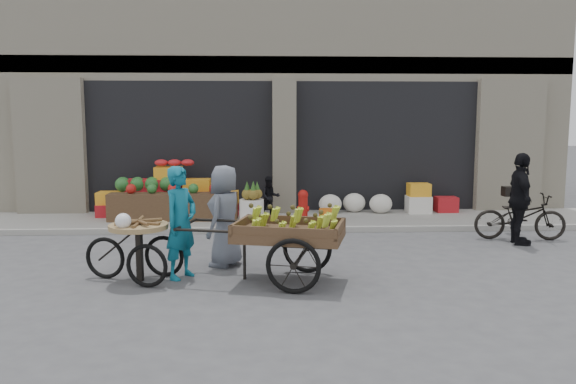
{
  "coord_description": "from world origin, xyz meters",
  "views": [
    {
      "loc": [
        -0.5,
        -8.29,
        2.32
      ],
      "look_at": [
        -0.08,
        1.11,
        1.1
      ],
      "focal_mm": 35.0,
      "sensor_mm": 36.0,
      "label": 1
    }
  ],
  "objects_px": {
    "seated_person": "(270,197)",
    "vendor_grey": "(225,216)",
    "banana_cart": "(285,228)",
    "vendor_woman": "(181,223)",
    "tricycle_cart": "(139,243)",
    "fire_hydrant": "(303,205)",
    "cyclist": "(520,199)",
    "bicycle": "(520,217)",
    "orange_bucket": "(326,216)",
    "pineapple_bin": "(252,211)"
  },
  "relations": [
    {
      "from": "fire_hydrant",
      "to": "tricycle_cart",
      "type": "xyz_separation_m",
      "value": [
        -2.64,
        -3.86,
        0.06
      ]
    },
    {
      "from": "bicycle",
      "to": "cyclist",
      "type": "xyz_separation_m",
      "value": [
        -0.2,
        -0.4,
        0.41
      ]
    },
    {
      "from": "banana_cart",
      "to": "tricycle_cart",
      "type": "bearing_deg",
      "value": -169.36
    },
    {
      "from": "vendor_woman",
      "to": "vendor_grey",
      "type": "bearing_deg",
      "value": -9.66
    },
    {
      "from": "seated_person",
      "to": "tricycle_cart",
      "type": "relative_size",
      "value": 0.64
    },
    {
      "from": "banana_cart",
      "to": "vendor_grey",
      "type": "xyz_separation_m",
      "value": [
        -0.92,
        0.95,
        0.02
      ]
    },
    {
      "from": "orange_bucket",
      "to": "vendor_woman",
      "type": "bearing_deg",
      "value": -124.79
    },
    {
      "from": "vendor_woman",
      "to": "tricycle_cart",
      "type": "xyz_separation_m",
      "value": [
        -0.59,
        -0.14,
        -0.26
      ]
    },
    {
      "from": "orange_bucket",
      "to": "tricycle_cart",
      "type": "distance_m",
      "value": 4.95
    },
    {
      "from": "seated_person",
      "to": "banana_cart",
      "type": "xyz_separation_m",
      "value": [
        0.16,
        -4.65,
        0.2
      ]
    },
    {
      "from": "seated_person",
      "to": "vendor_grey",
      "type": "relative_size",
      "value": 0.58
    },
    {
      "from": "bicycle",
      "to": "seated_person",
      "type": "bearing_deg",
      "value": 75.78
    },
    {
      "from": "bicycle",
      "to": "pineapple_bin",
      "type": "bearing_deg",
      "value": 83.31
    },
    {
      "from": "orange_bucket",
      "to": "cyclist",
      "type": "bearing_deg",
      "value": -26.48
    },
    {
      "from": "vendor_woman",
      "to": "bicycle",
      "type": "relative_size",
      "value": 0.96
    },
    {
      "from": "seated_person",
      "to": "vendor_grey",
      "type": "bearing_deg",
      "value": -111.59
    },
    {
      "from": "banana_cart",
      "to": "vendor_grey",
      "type": "relative_size",
      "value": 1.7
    },
    {
      "from": "fire_hydrant",
      "to": "vendor_grey",
      "type": "bearing_deg",
      "value": -115.56
    },
    {
      "from": "tricycle_cart",
      "to": "vendor_grey",
      "type": "relative_size",
      "value": 0.91
    },
    {
      "from": "pineapple_bin",
      "to": "banana_cart",
      "type": "xyz_separation_m",
      "value": [
        0.56,
        -4.05,
        0.41
      ]
    },
    {
      "from": "vendor_woman",
      "to": "vendor_grey",
      "type": "xyz_separation_m",
      "value": [
        0.59,
        0.68,
        -0.02
      ]
    },
    {
      "from": "tricycle_cart",
      "to": "bicycle",
      "type": "relative_size",
      "value": 0.85
    },
    {
      "from": "fire_hydrant",
      "to": "pineapple_bin",
      "type": "bearing_deg",
      "value": 177.4
    },
    {
      "from": "bicycle",
      "to": "tricycle_cart",
      "type": "bearing_deg",
      "value": 118.71
    },
    {
      "from": "banana_cart",
      "to": "vendor_woman",
      "type": "bearing_deg",
      "value": -175.84
    },
    {
      "from": "seated_person",
      "to": "vendor_woman",
      "type": "height_order",
      "value": "vendor_woman"
    },
    {
      "from": "bicycle",
      "to": "banana_cart",
      "type": "bearing_deg",
      "value": 127.99
    },
    {
      "from": "tricycle_cart",
      "to": "vendor_grey",
      "type": "bearing_deg",
      "value": 49.27
    },
    {
      "from": "pineapple_bin",
      "to": "bicycle",
      "type": "bearing_deg",
      "value": -15.04
    },
    {
      "from": "fire_hydrant",
      "to": "seated_person",
      "type": "height_order",
      "value": "seated_person"
    },
    {
      "from": "fire_hydrant",
      "to": "cyclist",
      "type": "height_order",
      "value": "cyclist"
    },
    {
      "from": "pineapple_bin",
      "to": "tricycle_cart",
      "type": "bearing_deg",
      "value": -111.55
    },
    {
      "from": "banana_cart",
      "to": "pineapple_bin",
      "type": "bearing_deg",
      "value": 112.32
    },
    {
      "from": "seated_person",
      "to": "vendor_woman",
      "type": "xyz_separation_m",
      "value": [
        -1.35,
        -4.38,
        0.24
      ]
    },
    {
      "from": "seated_person",
      "to": "vendor_woman",
      "type": "relative_size",
      "value": 0.56
    },
    {
      "from": "pineapple_bin",
      "to": "seated_person",
      "type": "bearing_deg",
      "value": 56.31
    },
    {
      "from": "vendor_grey",
      "to": "pineapple_bin",
      "type": "bearing_deg",
      "value": -163.41
    },
    {
      "from": "orange_bucket",
      "to": "tricycle_cart",
      "type": "bearing_deg",
      "value": -129.53
    },
    {
      "from": "fire_hydrant",
      "to": "orange_bucket",
      "type": "relative_size",
      "value": 2.22
    },
    {
      "from": "fire_hydrant",
      "to": "tricycle_cart",
      "type": "relative_size",
      "value": 0.49
    },
    {
      "from": "banana_cart",
      "to": "cyclist",
      "type": "bearing_deg",
      "value": 41.21
    },
    {
      "from": "vendor_grey",
      "to": "tricycle_cart",
      "type": "bearing_deg",
      "value": -32.43
    },
    {
      "from": "vendor_woman",
      "to": "seated_person",
      "type": "bearing_deg",
      "value": 14.51
    },
    {
      "from": "banana_cart",
      "to": "vendor_woman",
      "type": "height_order",
      "value": "vendor_woman"
    },
    {
      "from": "seated_person",
      "to": "tricycle_cart",
      "type": "distance_m",
      "value": 4.91
    },
    {
      "from": "cyclist",
      "to": "bicycle",
      "type": "bearing_deg",
      "value": -18.22
    },
    {
      "from": "vendor_grey",
      "to": "bicycle",
      "type": "height_order",
      "value": "vendor_grey"
    },
    {
      "from": "seated_person",
      "to": "cyclist",
      "type": "relative_size",
      "value": 0.54
    },
    {
      "from": "vendor_woman",
      "to": "tricycle_cart",
      "type": "height_order",
      "value": "vendor_woman"
    },
    {
      "from": "vendor_grey",
      "to": "seated_person",
      "type": "bearing_deg",
      "value": -168.39
    }
  ]
}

